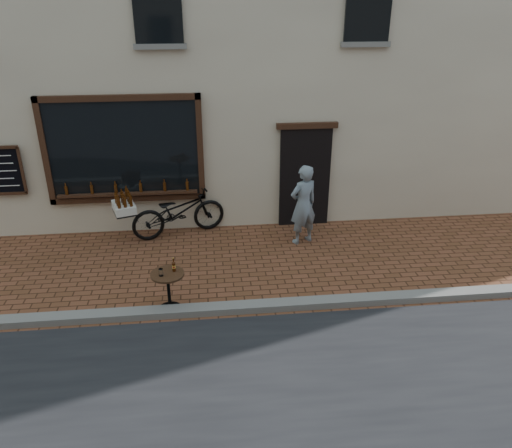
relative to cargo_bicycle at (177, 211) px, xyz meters
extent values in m
plane|color=brown|center=(0.90, -3.19, -0.54)|extent=(90.00, 90.00, 0.00)
cube|color=slate|center=(0.90, -2.99, -0.48)|extent=(90.00, 0.25, 0.12)
cube|color=black|center=(-1.00, 0.26, 1.31)|extent=(3.00, 0.06, 2.00)
cube|color=black|center=(-1.00, 0.24, 2.37)|extent=(3.24, 0.10, 0.12)
cube|color=black|center=(-1.00, 0.24, 0.25)|extent=(3.24, 0.10, 0.12)
cube|color=black|center=(-2.56, 0.24, 1.31)|extent=(0.12, 0.10, 2.24)
cube|color=black|center=(0.56, 0.24, 1.31)|extent=(0.12, 0.10, 2.24)
cube|color=black|center=(-1.00, 0.19, 0.38)|extent=(2.90, 0.16, 0.05)
cube|color=black|center=(2.80, 0.27, 0.56)|extent=(1.10, 0.10, 2.20)
cube|color=black|center=(2.80, 0.24, 1.72)|extent=(1.30, 0.10, 0.12)
cube|color=black|center=(-3.40, 0.25, 0.96)|extent=(0.62, 0.04, 0.92)
cylinder|color=#3D1C07|center=(-2.25, 0.19, 0.50)|extent=(0.06, 0.06, 0.19)
cylinder|color=#3D1C07|center=(-1.75, 0.19, 0.50)|extent=(0.06, 0.06, 0.19)
cylinder|color=#3D1C07|center=(-1.25, 0.19, 0.50)|extent=(0.06, 0.06, 0.19)
cylinder|color=#3D1C07|center=(-0.75, 0.19, 0.50)|extent=(0.06, 0.06, 0.19)
cylinder|color=#3D1C07|center=(-0.25, 0.19, 0.50)|extent=(0.06, 0.06, 0.19)
cylinder|color=#3D1C07|center=(0.25, 0.19, 0.50)|extent=(0.06, 0.06, 0.19)
cube|color=black|center=(-0.10, 0.27, 4.06)|extent=(0.90, 0.06, 1.40)
cube|color=black|center=(3.90, 0.27, 4.06)|extent=(0.90, 0.06, 1.40)
imported|color=black|center=(0.04, 0.01, -0.01)|extent=(2.14, 1.29, 1.06)
cube|color=black|center=(-1.03, -0.33, 0.19)|extent=(0.56, 0.66, 0.04)
cube|color=silver|center=(-1.03, -0.33, 0.29)|extent=(0.56, 0.68, 0.17)
cylinder|color=#3D1C07|center=(-0.85, -0.50, 0.48)|extent=(0.07, 0.07, 0.22)
cylinder|color=#3D1C07|center=(-0.96, -0.53, 0.48)|extent=(0.07, 0.07, 0.22)
cylinder|color=#3D1C07|center=(-1.08, -0.57, 0.48)|extent=(0.07, 0.07, 0.22)
cylinder|color=#3D1C07|center=(-0.89, -0.36, 0.48)|extent=(0.07, 0.07, 0.22)
cylinder|color=#3D1C07|center=(-1.01, -0.40, 0.48)|extent=(0.07, 0.07, 0.22)
cylinder|color=#3D1C07|center=(-1.12, -0.43, 0.48)|extent=(0.07, 0.07, 0.22)
cylinder|color=#3D1C07|center=(-0.94, -0.23, 0.48)|extent=(0.07, 0.07, 0.22)
cylinder|color=#3D1C07|center=(-1.05, -0.26, 0.48)|extent=(0.07, 0.07, 0.22)
cylinder|color=#3D1C07|center=(-1.16, -0.30, 0.48)|extent=(0.07, 0.07, 0.22)
cylinder|color=#3D1C07|center=(-0.98, -0.09, 0.48)|extent=(0.07, 0.07, 0.22)
cylinder|color=black|center=(-0.04, -2.84, -0.53)|extent=(0.40, 0.40, 0.03)
cylinder|color=black|center=(-0.04, -2.84, -0.20)|extent=(0.05, 0.05, 0.64)
cylinder|color=black|center=(-0.04, -2.84, 0.14)|extent=(0.55, 0.55, 0.04)
cylinder|color=gold|center=(0.07, -2.78, 0.24)|extent=(0.06, 0.06, 0.05)
cylinder|color=white|center=(-0.13, -2.90, 0.22)|extent=(0.07, 0.07, 0.12)
imported|color=gray|center=(2.61, -0.63, 0.30)|extent=(0.73, 0.62, 1.69)
camera|label=1|loc=(0.64, -9.85, 4.27)|focal=35.00mm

